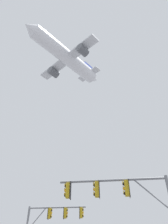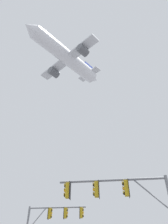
{
  "view_description": "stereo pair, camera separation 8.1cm",
  "coord_description": "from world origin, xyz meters",
  "views": [
    {
      "loc": [
        0.26,
        -6.49,
        1.38
      ],
      "look_at": [
        -0.17,
        13.2,
        15.59
      ],
      "focal_mm": 34.7,
      "sensor_mm": 36.0,
      "label": 1
    },
    {
      "loc": [
        0.35,
        -6.49,
        1.38
      ],
      "look_at": [
        -0.17,
        13.2,
        15.59
      ],
      "focal_mm": 34.7,
      "sensor_mm": 36.0,
      "label": 2
    }
  ],
  "objects": [
    {
      "name": "signal_pole_far",
      "position": [
        -3.43,
        16.02,
        4.87
      ],
      "size": [
        5.66,
        0.69,
        6.31
      ],
      "color": "slate",
      "rests_on": "ground"
    },
    {
      "name": "signal_pole_near",
      "position": [
        2.34,
        6.83,
        4.63
      ],
      "size": [
        6.6,
        0.94,
        5.94
      ],
      "color": "slate",
      "rests_on": "ground"
    },
    {
      "name": "airplane",
      "position": [
        -4.19,
        23.15,
        37.04
      ],
      "size": [
        15.23,
        16.76,
        5.5
      ],
      "color": "white"
    }
  ]
}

